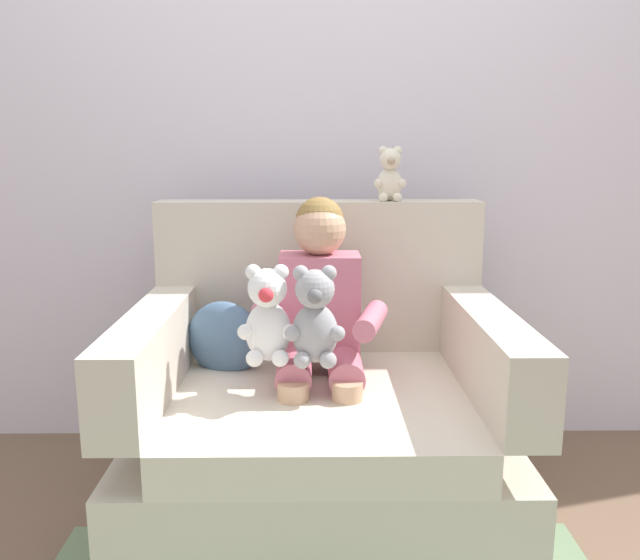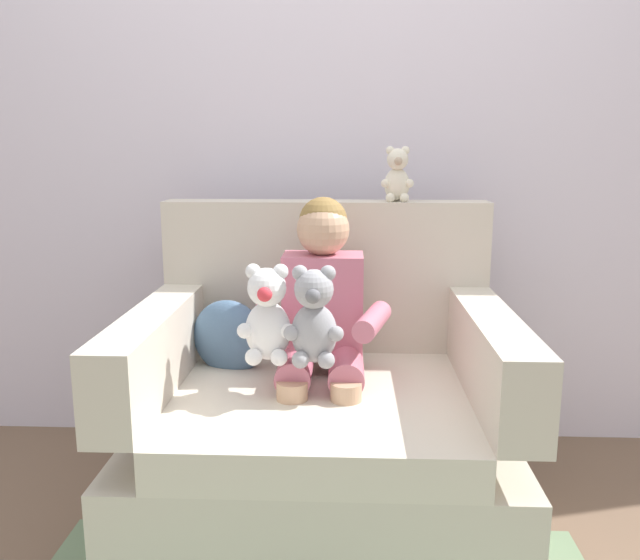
% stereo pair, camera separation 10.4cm
% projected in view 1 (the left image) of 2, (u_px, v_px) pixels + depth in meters
% --- Properties ---
extents(ground_plane, '(8.00, 8.00, 0.00)m').
position_uv_depth(ground_plane, '(320.00, 518.00, 2.13)').
color(ground_plane, brown).
extents(back_wall, '(6.00, 0.10, 2.60)m').
position_uv_depth(back_wall, '(318.00, 120.00, 2.55)').
color(back_wall, silver).
rests_on(back_wall, ground).
extents(armchair, '(1.16, 0.95, 1.01)m').
position_uv_depth(armchair, '(320.00, 421.00, 2.10)').
color(armchair, beige).
rests_on(armchair, ground).
extents(seated_child, '(0.45, 0.39, 0.82)m').
position_uv_depth(seated_child, '(320.00, 314.00, 2.07)').
color(seated_child, '#C66B7F').
rests_on(seated_child, armchair).
extents(plush_white, '(0.18, 0.14, 0.29)m').
position_uv_depth(plush_white, '(268.00, 317.00, 1.90)').
color(plush_white, white).
rests_on(plush_white, armchair).
extents(plush_grey, '(0.18, 0.14, 0.30)m').
position_uv_depth(plush_grey, '(315.00, 318.00, 1.88)').
color(plush_grey, '#9E9EA3').
rests_on(plush_grey, armchair).
extents(plush_cream_on_backrest, '(0.12, 0.09, 0.19)m').
position_uv_depth(plush_cream_on_backrest, '(390.00, 176.00, 2.30)').
color(plush_cream_on_backrest, silver).
rests_on(plush_cream_on_backrest, armchair).
extents(throw_pillow, '(0.28, 0.18, 0.26)m').
position_uv_depth(throw_pillow, '(224.00, 339.00, 2.18)').
color(throw_pillow, slate).
rests_on(throw_pillow, armchair).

